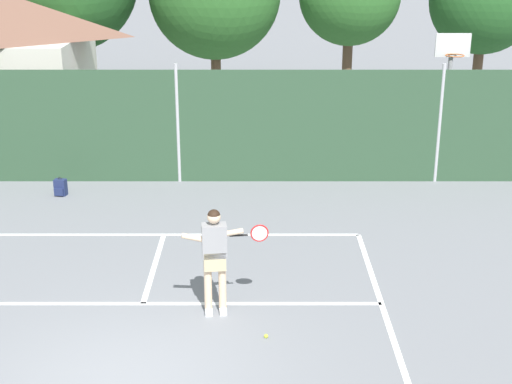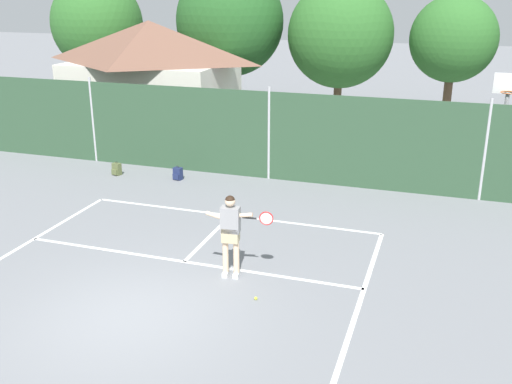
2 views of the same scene
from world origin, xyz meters
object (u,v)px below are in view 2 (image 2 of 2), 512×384
tennis_player (231,229)px  backpack_navy (178,174)px  tennis_ball (256,298)px  backpack_olive (117,169)px  basketball_hoop (505,115)px

tennis_player → backpack_navy: 7.11m
tennis_ball → backpack_navy: bearing=126.5°
tennis_player → backpack_olive: bearing=138.0°
tennis_player → tennis_ball: 1.58m
tennis_ball → backpack_olive: size_ratio=0.14×
tennis_player → backpack_navy: (-4.05, 5.78, -0.92)m
backpack_navy → tennis_player: bearing=-55.0°
basketball_hoop → tennis_player: bearing=-125.0°
tennis_player → backpack_olive: (-6.20, 5.59, -0.92)m
tennis_player → backpack_olive: 8.40m
tennis_player → basketball_hoop: bearing=55.0°
tennis_player → backpack_navy: tennis_player is taller
tennis_player → tennis_ball: (0.82, -0.81, -1.08)m
backpack_olive → tennis_player: bearing=-42.0°
basketball_hoop → backpack_olive: size_ratio=7.67×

